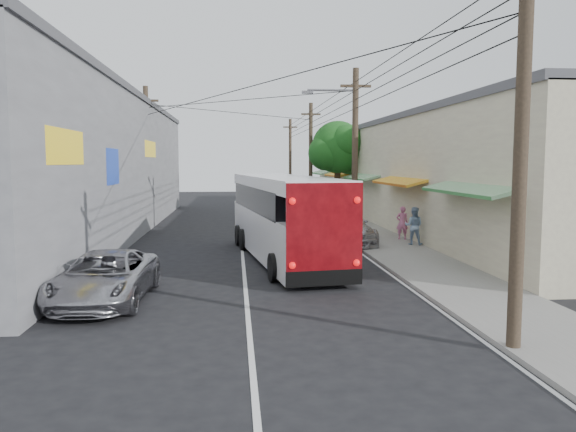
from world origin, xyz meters
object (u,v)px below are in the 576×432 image
coach_bus (283,217)px  pedestrian_far (414,226)px  jeepney (105,277)px  parked_car_far (303,204)px  pedestrian_near (402,223)px  parked_car_mid (301,211)px  parked_suv (341,227)px

coach_bus → pedestrian_far: (6.05, 2.57, -0.71)m
jeepney → parked_car_far: (8.40, 24.68, 0.06)m
jeepney → pedestrian_far: 14.38m
jeepney → pedestrian_far: pedestrian_far is taller
coach_bus → pedestrian_near: bearing=28.0°
jeepney → parked_car_far: bearing=73.6°
parked_car_mid → parked_suv: bearing=-77.3°
coach_bus → parked_car_mid: size_ratio=2.76×
parked_suv → parked_car_far: 14.58m
parked_car_mid → parked_car_far: 5.30m
parked_suv → pedestrian_far: bearing=-29.5°
coach_bus → pedestrian_near: (6.05, 4.32, -0.76)m
jeepney → pedestrian_far: size_ratio=2.91×
pedestrian_near → coach_bus: bearing=41.8°
parked_suv → pedestrian_far: 3.29m
parked_car_mid → coach_bus: bearing=-91.9°
coach_bus → jeepney: size_ratio=2.34×
parked_car_mid → pedestrian_far: bearing=-62.7°
parked_car_far → pedestrian_far: 16.20m
parked_car_mid → parked_car_far: size_ratio=0.93×
pedestrian_near → parked_suv: bearing=14.0°
coach_bus → jeepney: coach_bus is taller
parked_car_mid → parked_car_far: parked_car_far is taller
parked_car_far → pedestrian_far: pedestrian_far is taller
jeepney → parked_car_mid: bearing=71.0°
coach_bus → pedestrian_far: 6.61m
jeepney → parked_car_far: 26.07m
jeepney → pedestrian_near: 15.50m
parked_car_mid → pedestrian_near: 9.71m
coach_bus → parked_suv: 5.04m
parked_suv → parked_car_mid: parked_suv is taller
coach_bus → parked_car_far: size_ratio=2.56×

